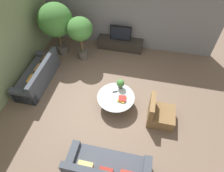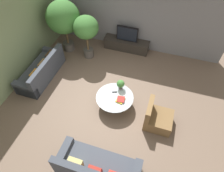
{
  "view_description": "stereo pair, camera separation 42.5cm",
  "coord_description": "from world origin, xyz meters",
  "px_view_note": "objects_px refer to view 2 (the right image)",
  "views": [
    {
      "loc": [
        1.1,
        -3.85,
        5.41
      ],
      "look_at": [
        0.19,
        0.29,
        0.55
      ],
      "focal_mm": 32.0,
      "sensor_mm": 36.0,
      "label": 1
    },
    {
      "loc": [
        1.51,
        -3.74,
        5.41
      ],
      "look_at": [
        0.19,
        0.29,
        0.55
      ],
      "focal_mm": 32.0,
      "sensor_mm": 36.0,
      "label": 2
    }
  ],
  "objects_px": {
    "potted_palm_corner": "(86,29)",
    "couch_near_entry": "(98,169)",
    "television": "(127,34)",
    "couch_by_wall": "(42,71)",
    "coffee_table": "(115,99)",
    "potted_palm_tall": "(63,18)",
    "armchair_wicker": "(157,118)",
    "media_console": "(126,44)",
    "potted_plant_tabletop": "(121,84)"
  },
  "relations": [
    {
      "from": "armchair_wicker",
      "to": "media_console",
      "type": "bearing_deg",
      "value": 29.59
    },
    {
      "from": "potted_plant_tabletop",
      "to": "couch_by_wall",
      "type": "bearing_deg",
      "value": 179.46
    },
    {
      "from": "television",
      "to": "armchair_wicker",
      "type": "height_order",
      "value": "television"
    },
    {
      "from": "couch_near_entry",
      "to": "potted_palm_corner",
      "type": "distance_m",
      "value": 4.8
    },
    {
      "from": "media_console",
      "to": "television",
      "type": "relative_size",
      "value": 2.18
    },
    {
      "from": "potted_palm_corner",
      "to": "couch_near_entry",
      "type": "bearing_deg",
      "value": -64.6
    },
    {
      "from": "armchair_wicker",
      "to": "potted_palm_tall",
      "type": "height_order",
      "value": "potted_palm_tall"
    },
    {
      "from": "couch_by_wall",
      "to": "armchair_wicker",
      "type": "relative_size",
      "value": 2.44
    },
    {
      "from": "television",
      "to": "potted_palm_corner",
      "type": "distance_m",
      "value": 1.71
    },
    {
      "from": "coffee_table",
      "to": "couch_by_wall",
      "type": "bearing_deg",
      "value": 171.6
    },
    {
      "from": "couch_near_entry",
      "to": "media_console",
      "type": "bearing_deg",
      "value": -82.63
    },
    {
      "from": "armchair_wicker",
      "to": "potted_palm_corner",
      "type": "xyz_separation_m",
      "value": [
        -3.18,
        2.31,
        1.0
      ]
    },
    {
      "from": "couch_by_wall",
      "to": "armchair_wicker",
      "type": "bearing_deg",
      "value": 80.97
    },
    {
      "from": "coffee_table",
      "to": "armchair_wicker",
      "type": "relative_size",
      "value": 1.39
    },
    {
      "from": "armchair_wicker",
      "to": "couch_near_entry",
      "type": "bearing_deg",
      "value": 148.96
    },
    {
      "from": "couch_near_entry",
      "to": "potted_palm_tall",
      "type": "bearing_deg",
      "value": -55.85
    },
    {
      "from": "coffee_table",
      "to": "couch_near_entry",
      "type": "xyz_separation_m",
      "value": [
        0.25,
        -2.19,
        -0.02
      ]
    },
    {
      "from": "couch_by_wall",
      "to": "coffee_table",
      "type": "bearing_deg",
      "value": 81.6
    },
    {
      "from": "potted_palm_corner",
      "to": "potted_plant_tabletop",
      "type": "distance_m",
      "value": 2.54
    },
    {
      "from": "coffee_table",
      "to": "potted_palm_tall",
      "type": "bearing_deg",
      "value": 141.14
    },
    {
      "from": "coffee_table",
      "to": "potted_palm_corner",
      "type": "xyz_separation_m",
      "value": [
        -1.77,
        2.05,
        0.96
      ]
    },
    {
      "from": "couch_by_wall",
      "to": "potted_palm_corner",
      "type": "distance_m",
      "value": 2.22
    },
    {
      "from": "couch_by_wall",
      "to": "potted_palm_tall",
      "type": "height_order",
      "value": "potted_palm_tall"
    },
    {
      "from": "media_console",
      "to": "potted_plant_tabletop",
      "type": "relative_size",
      "value": 5.4
    },
    {
      "from": "potted_palm_tall",
      "to": "potted_palm_corner",
      "type": "relative_size",
      "value": 1.19
    },
    {
      "from": "media_console",
      "to": "armchair_wicker",
      "type": "height_order",
      "value": "armchair_wicker"
    },
    {
      "from": "armchair_wicker",
      "to": "potted_palm_tall",
      "type": "relative_size",
      "value": 0.41
    },
    {
      "from": "media_console",
      "to": "couch_by_wall",
      "type": "distance_m",
      "value": 3.56
    },
    {
      "from": "coffee_table",
      "to": "armchair_wicker",
      "type": "xyz_separation_m",
      "value": [
        1.41,
        -0.26,
        -0.04
      ]
    },
    {
      "from": "couch_near_entry",
      "to": "armchair_wicker",
      "type": "height_order",
      "value": "armchair_wicker"
    },
    {
      "from": "couch_by_wall",
      "to": "potted_plant_tabletop",
      "type": "height_order",
      "value": "couch_by_wall"
    },
    {
      "from": "couch_near_entry",
      "to": "potted_palm_corner",
      "type": "height_order",
      "value": "potted_palm_corner"
    },
    {
      "from": "couch_by_wall",
      "to": "couch_near_entry",
      "type": "relative_size",
      "value": 1.0
    },
    {
      "from": "coffee_table",
      "to": "armchair_wicker",
      "type": "height_order",
      "value": "armchair_wicker"
    },
    {
      "from": "potted_palm_tall",
      "to": "media_console",
      "type": "bearing_deg",
      "value": 18.22
    },
    {
      "from": "couch_by_wall",
      "to": "potted_plant_tabletop",
      "type": "distance_m",
      "value": 3.01
    },
    {
      "from": "media_console",
      "to": "potted_palm_corner",
      "type": "relative_size",
      "value": 1.06
    },
    {
      "from": "television",
      "to": "coffee_table",
      "type": "bearing_deg",
      "value": -81.91
    },
    {
      "from": "potted_palm_tall",
      "to": "couch_by_wall",
      "type": "bearing_deg",
      "value": -96.15
    },
    {
      "from": "couch_near_entry",
      "to": "potted_palm_corner",
      "type": "relative_size",
      "value": 1.18
    },
    {
      "from": "potted_palm_tall",
      "to": "potted_palm_corner",
      "type": "bearing_deg",
      "value": -9.09
    },
    {
      "from": "armchair_wicker",
      "to": "potted_plant_tabletop",
      "type": "relative_size",
      "value": 2.47
    },
    {
      "from": "television",
      "to": "potted_palm_tall",
      "type": "xyz_separation_m",
      "value": [
        -2.31,
        -0.76,
        0.69
      ]
    },
    {
      "from": "television",
      "to": "potted_plant_tabletop",
      "type": "bearing_deg",
      "value": -79.23
    },
    {
      "from": "coffee_table",
      "to": "couch_near_entry",
      "type": "bearing_deg",
      "value": -83.6
    },
    {
      "from": "armchair_wicker",
      "to": "potted_plant_tabletop",
      "type": "distance_m",
      "value": 1.54
    },
    {
      "from": "couch_by_wall",
      "to": "potted_palm_corner",
      "type": "relative_size",
      "value": 1.18
    },
    {
      "from": "couch_by_wall",
      "to": "couch_near_entry",
      "type": "distance_m",
      "value": 4.12
    },
    {
      "from": "armchair_wicker",
      "to": "coffee_table",
      "type": "bearing_deg",
      "value": 79.67
    },
    {
      "from": "television",
      "to": "coffee_table",
      "type": "distance_m",
      "value": 3.03
    }
  ]
}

